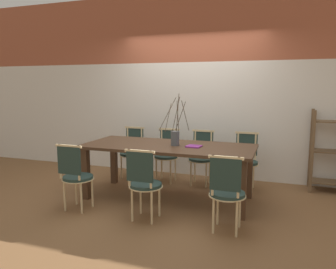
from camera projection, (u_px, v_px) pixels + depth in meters
The scene contains 12 objects.
ground_plane at pixel (168, 198), 4.71m from camera, with size 16.00×16.00×0.00m, color brown.
wall_rear at pixel (194, 86), 5.73m from camera, with size 12.00×0.06×3.20m.
dining_table at pixel (168, 152), 4.61m from camera, with size 2.39×1.03×0.78m.
chair_near_leftend at pixel (76, 174), 4.18m from camera, with size 0.41×0.41×0.88m.
chair_near_left at pixel (144, 182), 3.87m from camera, with size 0.41×0.41×0.88m.
chair_near_center at pixel (227, 190), 3.55m from camera, with size 0.41×0.41×0.88m.
chair_far_leftend at pixel (132, 150), 5.72m from camera, with size 0.41×0.41×0.88m.
chair_far_left at pixel (167, 153), 5.51m from camera, with size 0.41×0.41×0.88m.
chair_far_center at pixel (201, 155), 5.31m from camera, with size 0.41×0.41×0.88m.
chair_far_right at pixel (245, 159), 5.08m from camera, with size 0.41×0.41×0.88m.
vase_centerpiece at pixel (175, 137), 4.54m from camera, with size 0.39×0.38×0.72m.
book_stack at pixel (194, 146), 4.46m from camera, with size 0.21×0.20×0.02m.
Camera 1 is at (1.50, -4.26, 1.61)m, focal length 35.00 mm.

